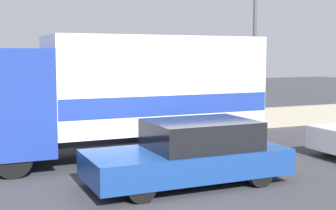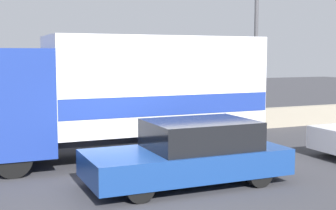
{
  "view_description": "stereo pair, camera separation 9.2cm",
  "coord_description": "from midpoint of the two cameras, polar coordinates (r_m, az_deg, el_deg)",
  "views": [
    {
      "loc": [
        -3.9,
        -8.87,
        2.8
      ],
      "look_at": [
        0.74,
        1.66,
        1.58
      ],
      "focal_mm": 50.0,
      "sensor_mm": 36.0,
      "label": 1
    },
    {
      "loc": [
        -3.82,
        -8.9,
        2.8
      ],
      "look_at": [
        0.74,
        1.66,
        1.58
      ],
      "focal_mm": 50.0,
      "sensor_mm": 36.0,
      "label": 2
    }
  ],
  "objects": [
    {
      "name": "stone_wall_backdrop",
      "position": [
        15.65,
        -9.26,
        -2.92
      ],
      "size": [
        60.0,
        0.35,
        0.76
      ],
      "color": "#A39984",
      "rests_on": "ground_plane"
    },
    {
      "name": "ground_plane",
      "position": [
        10.08,
        -0.33,
        -10.08
      ],
      "size": [
        80.0,
        80.0,
        0.0
      ],
      "primitive_type": "plane",
      "color": "#38383D"
    },
    {
      "name": "street_lamp",
      "position": [
        17.06,
        10.38,
        8.61
      ],
      "size": [
        0.56,
        0.28,
        6.11
      ],
      "color": "#4C4C51",
      "rests_on": "ground_plane"
    },
    {
      "name": "car_hatchback",
      "position": [
        10.27,
        2.56,
        -5.87
      ],
      "size": [
        4.38,
        1.88,
        1.39
      ],
      "rotation": [
        0.0,
        0.0,
        3.14
      ],
      "color": "navy",
      "rests_on": "ground_plane"
    },
    {
      "name": "box_truck",
      "position": [
        12.76,
        -5.51,
        1.62
      ],
      "size": [
        7.81,
        2.39,
        3.32
      ],
      "rotation": [
        0.0,
        0.0,
        3.14
      ],
      "color": "navy",
      "rests_on": "ground_plane"
    }
  ]
}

